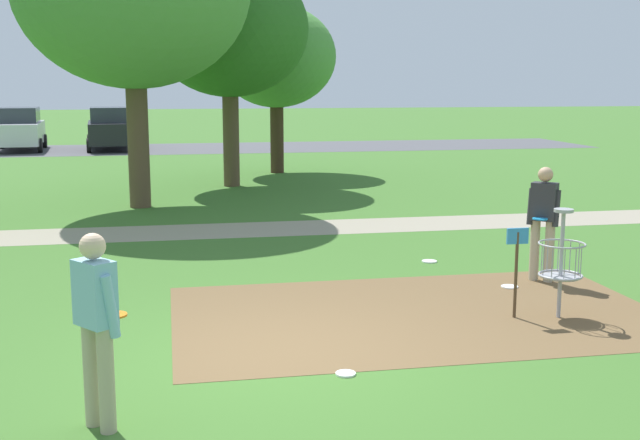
{
  "coord_description": "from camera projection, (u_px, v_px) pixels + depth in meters",
  "views": [
    {
      "loc": [
        -1.12,
        -8.29,
        2.94
      ],
      "look_at": [
        0.98,
        2.74,
        1.0
      ],
      "focal_mm": 45.09,
      "sensor_mm": 36.0,
      "label": 1
    }
  ],
  "objects": [
    {
      "name": "ground_plane",
      "position": [
        278.0,
        356.0,
        8.73
      ],
      "size": [
        160.0,
        160.0,
        0.0
      ],
      "primitive_type": "plane",
      "color": "#3D6B28"
    },
    {
      "name": "dirt_tee_pad",
      "position": [
        417.0,
        314.0,
        10.29
      ],
      "size": [
        6.21,
        3.79,
        0.01
      ],
      "primitive_type": "cube",
      "color": "brown",
      "rests_on": "ground"
    },
    {
      "name": "disc_golf_basket",
      "position": [
        556.0,
        259.0,
        10.01
      ],
      "size": [
        0.98,
        0.58,
        1.39
      ],
      "color": "#9E9EA3",
      "rests_on": "ground"
    },
    {
      "name": "player_foreground_watching",
      "position": [
        543.0,
        217.0,
        11.82
      ],
      "size": [
        0.46,
        0.45,
        1.71
      ],
      "color": "tan",
      "rests_on": "ground"
    },
    {
      "name": "player_throwing",
      "position": [
        96.0,
        320.0,
        6.74
      ],
      "size": [
        0.45,
        0.47,
        1.71
      ],
      "color": "tan",
      "rests_on": "ground"
    },
    {
      "name": "frisbee_by_tee",
      "position": [
        346.0,
        374.0,
        8.16
      ],
      "size": [
        0.21,
        0.21,
        0.02
      ],
      "primitive_type": "cylinder",
      "color": "white",
      "rests_on": "ground"
    },
    {
      "name": "frisbee_mid_grass",
      "position": [
        510.0,
        287.0,
        11.61
      ],
      "size": [
        0.25,
        0.25,
        0.02
      ],
      "primitive_type": "cylinder",
      "color": "white",
      "rests_on": "ground"
    },
    {
      "name": "frisbee_far_left",
      "position": [
        90.0,
        301.0,
        10.87
      ],
      "size": [
        0.23,
        0.23,
        0.02
      ],
      "primitive_type": "cylinder",
      "color": "gold",
      "rests_on": "ground"
    },
    {
      "name": "frisbee_far_right",
      "position": [
        429.0,
        261.0,
        13.26
      ],
      "size": [
        0.25,
        0.25,
        0.02
      ],
      "primitive_type": "cylinder",
      "color": "white",
      "rests_on": "ground"
    },
    {
      "name": "tree_near_left",
      "position": [
        229.0,
        29.0,
        22.13
      ],
      "size": [
        4.4,
        4.4,
        6.25
      ],
      "color": "brown",
      "rests_on": "ground"
    },
    {
      "name": "tree_near_right",
      "position": [
        276.0,
        57.0,
        25.57
      ],
      "size": [
        3.82,
        3.82,
        5.35
      ],
      "color": "#422D1E",
      "rests_on": "ground"
    },
    {
      "name": "parking_lot_strip",
      "position": [
        193.0,
        148.0,
        35.65
      ],
      "size": [
        36.0,
        6.0,
        0.01
      ],
      "primitive_type": "cube",
      "color": "#4C4C51",
      "rests_on": "ground"
    },
    {
      "name": "parked_car_leftmost",
      "position": [
        19.0,
        129.0,
        34.37
      ],
      "size": [
        2.19,
        4.31,
        1.84
      ],
      "color": "silver",
      "rests_on": "ground"
    },
    {
      "name": "parked_car_center_left",
      "position": [
        110.0,
        128.0,
        34.83
      ],
      "size": [
        2.23,
        4.33,
        1.84
      ],
      "color": "black",
      "rests_on": "ground"
    },
    {
      "name": "gravel_path",
      "position": [
        227.0,
        230.0,
        16.05
      ],
      "size": [
        40.0,
        1.66,
        0.0
      ],
      "primitive_type": "cube",
      "color": "gray",
      "rests_on": "ground"
    }
  ]
}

